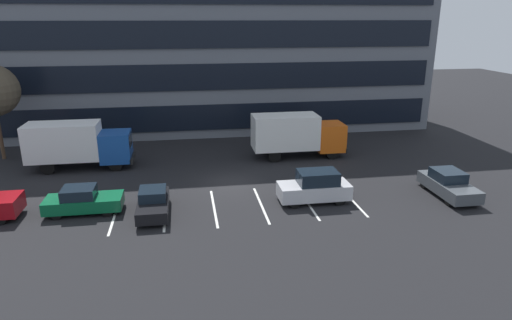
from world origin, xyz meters
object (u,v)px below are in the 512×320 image
at_px(sedan_charcoal, 448,184).
at_px(sedan_forest, 83,201).
at_px(suv_silver, 315,187).
at_px(box_truck_orange, 297,133).
at_px(sedan_black, 153,203).
at_px(box_truck_blue, 77,143).

height_order(sedan_charcoal, sedan_forest, sedan_charcoal).
bearing_deg(suv_silver, sedan_charcoal, -2.89).
distance_m(box_truck_orange, sedan_black, 14.11).
xyz_separation_m(box_truck_blue, sedan_charcoal, (23.73, -9.20, -1.17)).
bearing_deg(sedan_black, box_truck_orange, 40.97).
bearing_deg(sedan_charcoal, box_truck_blue, 158.82).
relative_size(box_truck_orange, sedan_forest, 1.73).
bearing_deg(sedan_black, sedan_charcoal, -0.58).
xyz_separation_m(box_truck_blue, sedan_black, (5.77, -9.01, -1.25)).
relative_size(box_truck_blue, sedan_forest, 1.73).
height_order(box_truck_orange, sedan_charcoal, box_truck_orange).
bearing_deg(sedan_forest, box_truck_orange, 29.95).
bearing_deg(box_truck_blue, suv_silver, -29.86).
bearing_deg(sedan_charcoal, box_truck_orange, 128.03).
relative_size(box_truck_blue, sedan_charcoal, 1.66).
distance_m(box_truck_blue, sedan_black, 10.78).
distance_m(sedan_black, sedan_forest, 4.03).
height_order(box_truck_blue, sedan_charcoal, box_truck_blue).
bearing_deg(box_truck_blue, box_truck_orange, 0.71).
distance_m(box_truck_blue, suv_silver, 17.64).
xyz_separation_m(sedan_charcoal, suv_silver, (-8.46, 0.43, 0.18)).
xyz_separation_m(box_truck_orange, sedan_black, (-10.61, -9.22, -1.24)).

